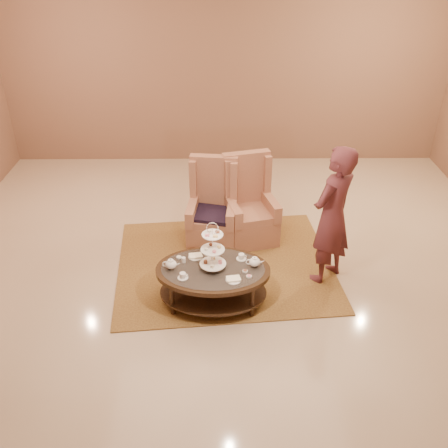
{
  "coord_description": "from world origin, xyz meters",
  "views": [
    {
      "loc": [
        -0.1,
        -4.99,
        3.92
      ],
      "look_at": [
        -0.06,
        0.2,
        0.8
      ],
      "focal_mm": 40.0,
      "sensor_mm": 36.0,
      "label": 1
    }
  ],
  "objects_px": {
    "tea_table": "(213,275)",
    "armchair_right": "(249,211)",
    "person": "(332,216)",
    "armchair_left": "(213,215)"
  },
  "relations": [
    {
      "from": "person",
      "to": "armchair_right",
      "type": "bearing_deg",
      "value": -90.8
    },
    {
      "from": "tea_table",
      "to": "armchair_left",
      "type": "bearing_deg",
      "value": 92.94
    },
    {
      "from": "tea_table",
      "to": "armchair_right",
      "type": "relative_size",
      "value": 1.11
    },
    {
      "from": "person",
      "to": "armchair_left",
      "type": "bearing_deg",
      "value": -76.04
    },
    {
      "from": "tea_table",
      "to": "armchair_right",
      "type": "bearing_deg",
      "value": 73.81
    },
    {
      "from": "tea_table",
      "to": "person",
      "type": "bearing_deg",
      "value": 21.3
    },
    {
      "from": "tea_table",
      "to": "armchair_right",
      "type": "xyz_separation_m",
      "value": [
        0.5,
        1.49,
        0.01
      ]
    },
    {
      "from": "armchair_left",
      "to": "armchair_right",
      "type": "xyz_separation_m",
      "value": [
        0.51,
        0.09,
        0.0
      ]
    },
    {
      "from": "tea_table",
      "to": "armchair_left",
      "type": "relative_size",
      "value": 1.12
    },
    {
      "from": "armchair_right",
      "to": "person",
      "type": "bearing_deg",
      "value": -61.04
    }
  ]
}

